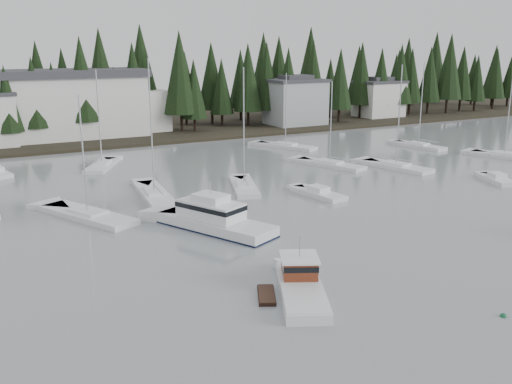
# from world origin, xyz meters

# --- Properties ---
(far_shore_land) EXTENTS (240.00, 54.00, 1.00)m
(far_shore_land) POSITION_xyz_m (0.00, 97.00, 0.00)
(far_shore_land) COLOR black
(far_shore_land) RESTS_ON ground
(conifer_treeline) EXTENTS (200.00, 22.00, 20.00)m
(conifer_treeline) POSITION_xyz_m (0.00, 86.00, 0.00)
(conifer_treeline) COLOR black
(conifer_treeline) RESTS_ON ground
(house_east_a) EXTENTS (10.60, 8.48, 9.25)m
(house_east_a) POSITION_xyz_m (36.00, 78.00, 4.90)
(house_east_a) COLOR #999EA0
(house_east_a) RESTS_ON ground
(house_east_b) EXTENTS (9.54, 7.42, 8.25)m
(house_east_b) POSITION_xyz_m (58.00, 80.00, 4.40)
(house_east_b) COLOR silver
(house_east_b) RESTS_ON ground
(harbor_inn) EXTENTS (29.50, 11.50, 10.90)m
(harbor_inn) POSITION_xyz_m (-2.96, 82.34, 5.78)
(harbor_inn) COLOR silver
(harbor_inn) RESTS_ON ground
(lobster_boat_brown) EXTENTS (6.01, 8.30, 3.93)m
(lobster_boat_brown) POSITION_xyz_m (-3.91, 13.39, 0.45)
(lobster_boat_brown) COLOR silver
(lobster_boat_brown) RESTS_ON ground
(cabin_cruiser_center) EXTENTS (7.68, 11.33, 4.69)m
(cabin_cruiser_center) POSITION_xyz_m (-3.35, 27.79, 0.70)
(cabin_cruiser_center) COLOR silver
(cabin_cruiser_center) RESTS_ON ground
(sailboat_0) EXTENTS (6.40, 8.88, 12.86)m
(sailboat_0) POSITION_xyz_m (-5.69, 57.72, 0.07)
(sailboat_0) COLOR silver
(sailboat_0) RESTS_ON ground
(sailboat_2) EXTENTS (6.82, 9.94, 11.74)m
(sailboat_2) POSITION_xyz_m (22.44, 58.98, 0.06)
(sailboat_2) COLOR silver
(sailboat_2) RESTS_ON ground
(sailboat_3) EXTENTS (5.49, 9.35, 11.98)m
(sailboat_3) POSITION_xyz_m (45.31, 37.90, 0.06)
(sailboat_3) COLOR silver
(sailboat_3) RESTS_ON ground
(sailboat_4) EXTENTS (3.74, 9.08, 13.38)m
(sailboat_4) POSITION_xyz_m (40.63, 49.71, 0.08)
(sailboat_4) COLOR silver
(sailboat_4) RESTS_ON ground
(sailboat_5) EXTENTS (5.32, 9.16, 13.57)m
(sailboat_5) POSITION_xyz_m (5.23, 39.05, 0.08)
(sailboat_5) COLOR silver
(sailboat_5) RESTS_ON ground
(sailboat_7) EXTENTS (5.72, 10.05, 11.36)m
(sailboat_7) POSITION_xyz_m (20.46, 44.60, 0.06)
(sailboat_7) COLOR silver
(sailboat_7) RESTS_ON ground
(sailboat_8) EXTENTS (3.82, 11.18, 14.53)m
(sailboat_8) POSITION_xyz_m (-4.43, 40.59, 0.08)
(sailboat_8) COLOR silver
(sailboat_8) RESTS_ON ground
(sailboat_9) EXTENTS (4.89, 10.00, 13.46)m
(sailboat_9) POSITION_xyz_m (27.15, 39.53, 0.07)
(sailboat_9) COLOR silver
(sailboat_9) RESTS_ON ground
(sailboat_11) EXTENTS (7.33, 11.10, 11.62)m
(sailboat_11) POSITION_xyz_m (-12.13, 36.33, 0.05)
(sailboat_11) COLOR silver
(sailboat_11) RESTS_ON ground
(runabout_1) EXTENTS (3.17, 6.89, 1.42)m
(runabout_1) POSITION_xyz_m (10.73, 32.90, 0.13)
(runabout_1) COLOR silver
(runabout_1) RESTS_ON ground
(runabout_2) EXTENTS (4.01, 6.16, 1.42)m
(runabout_2) POSITION_xyz_m (32.38, 28.44, 0.13)
(runabout_2) COLOR silver
(runabout_2) RESTS_ON ground
(mooring_buoy_green) EXTENTS (0.41, 0.41, 0.41)m
(mooring_buoy_green) POSITION_xyz_m (4.81, 5.16, 0.00)
(mooring_buoy_green) COLOR #145933
(mooring_buoy_green) RESTS_ON ground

